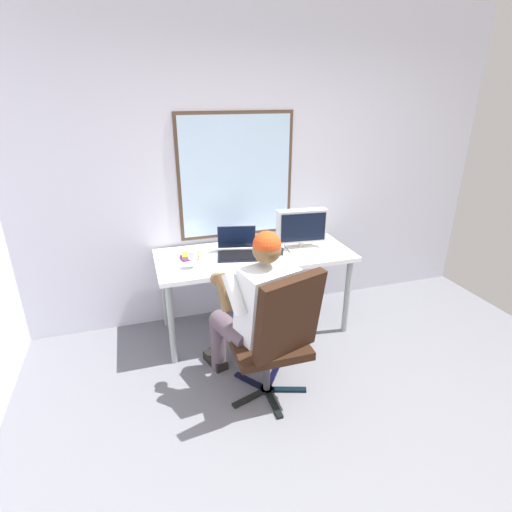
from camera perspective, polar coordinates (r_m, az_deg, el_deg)
ground_plane at (r=2.72m, az=17.97°, el=-28.61°), size 4.52×4.47×0.02m
wall_rear at (r=3.76m, az=1.07°, el=12.46°), size 4.52×0.08×2.83m
desk at (r=3.52m, az=-0.23°, el=-0.71°), size 1.69×0.73×0.75m
office_chair at (r=2.73m, az=3.13°, el=-10.82°), size 0.61×0.61×1.03m
person_seated at (r=2.87m, az=0.04°, el=-7.13°), size 0.65×0.82×1.24m
crt_monitor at (r=3.56m, az=6.50°, el=4.08°), size 0.45×0.23×0.36m
laptop at (r=3.46m, az=-2.72°, el=1.26°), size 0.39×0.38×0.24m
wine_glass at (r=3.20m, az=-8.95°, el=0.03°), size 0.07×0.07×0.15m
book_stack at (r=3.43m, az=-9.39°, el=-0.01°), size 0.17×0.14×0.04m
coffee_mug at (r=3.36m, az=3.17°, el=0.29°), size 0.09×0.09×0.09m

